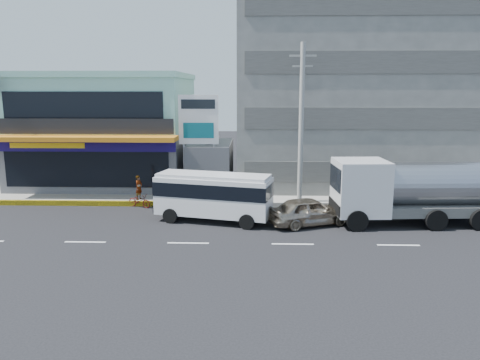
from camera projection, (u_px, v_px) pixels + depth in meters
The scene contains 12 objects.
ground at pixel (188, 243), 22.41m from camera, with size 120.00×120.00×0.00m, color black.
sidewalk at pixel (281, 196), 31.55m from camera, with size 70.00×5.00×0.30m, color gray.
shop_building at pixel (108, 132), 35.56m from camera, with size 12.40×11.70×8.00m.
concrete_building at pixel (345, 92), 35.47m from camera, with size 16.00×12.00×14.00m, color gray.
gap_structure at pixel (211, 166), 33.84m from camera, with size 3.00×6.00×3.50m, color #47474C.
satellite_dish at pixel (209, 143), 32.51m from camera, with size 1.50×1.50×0.15m, color slate.
billboard at pixel (199, 125), 30.50m from camera, with size 2.60×0.18×6.90m.
utility_pole_near at pixel (301, 124), 28.50m from camera, with size 1.60×0.30×10.00m.
minibus at pixel (213, 193), 25.83m from camera, with size 6.71×3.54×2.68m.
sedan at pixel (310, 211), 25.26m from camera, with size 1.82×4.52×1.54m, color tan.
tanker_truck at pixel (410, 190), 25.28m from camera, with size 9.10×3.36×3.53m.
motorcycle_rider at pixel (139, 197), 29.07m from camera, with size 1.66×1.10×2.01m.
Camera 1 is at (3.15, -21.32, 7.29)m, focal length 35.00 mm.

